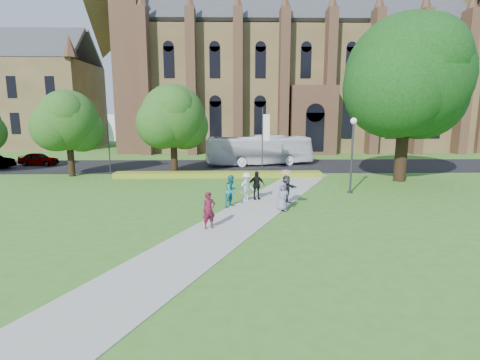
{
  "coord_description": "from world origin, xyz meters",
  "views": [
    {
      "loc": [
        -0.8,
        -19.05,
        5.64
      ],
      "look_at": [
        -0.32,
        2.99,
        1.6
      ],
      "focal_mm": 28.0,
      "sensor_mm": 36.0,
      "label": 1
    }
  ],
  "objects_px": {
    "car_0": "(39,159)",
    "streetlamp": "(352,146)",
    "tour_coach": "(259,150)",
    "pedestrian_0": "(209,210)",
    "large_tree": "(407,76)"
  },
  "relations": [
    {
      "from": "car_0",
      "to": "streetlamp",
      "type": "bearing_deg",
      "value": -110.6
    },
    {
      "from": "streetlamp",
      "to": "car_0",
      "type": "height_order",
      "value": "streetlamp"
    },
    {
      "from": "streetlamp",
      "to": "tour_coach",
      "type": "xyz_separation_m",
      "value": [
        -5.39,
        14.19,
        -1.7
      ]
    },
    {
      "from": "streetlamp",
      "to": "car_0",
      "type": "bearing_deg",
      "value": 153.64
    },
    {
      "from": "car_0",
      "to": "pedestrian_0",
      "type": "height_order",
      "value": "pedestrian_0"
    },
    {
      "from": "streetlamp",
      "to": "car_0",
      "type": "distance_m",
      "value": 32.27
    },
    {
      "from": "streetlamp",
      "to": "pedestrian_0",
      "type": "xyz_separation_m",
      "value": [
        -9.42,
        -8.03,
        -2.35
      ]
    },
    {
      "from": "large_tree",
      "to": "pedestrian_0",
      "type": "distance_m",
      "value": 20.85
    },
    {
      "from": "large_tree",
      "to": "tour_coach",
      "type": "distance_m",
      "value": 16.07
    },
    {
      "from": "large_tree",
      "to": "pedestrian_0",
      "type": "bearing_deg",
      "value": -139.97
    },
    {
      "from": "streetlamp",
      "to": "pedestrian_0",
      "type": "bearing_deg",
      "value": -139.55
    },
    {
      "from": "tour_coach",
      "to": "car_0",
      "type": "relative_size",
      "value": 2.84
    },
    {
      "from": "large_tree",
      "to": "tour_coach",
      "type": "bearing_deg",
      "value": 138.33
    },
    {
      "from": "car_0",
      "to": "pedestrian_0",
      "type": "relative_size",
      "value": 2.2
    },
    {
      "from": "streetlamp",
      "to": "car_0",
      "type": "xyz_separation_m",
      "value": [
        -28.82,
        14.28,
        -2.6
      ]
    }
  ]
}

